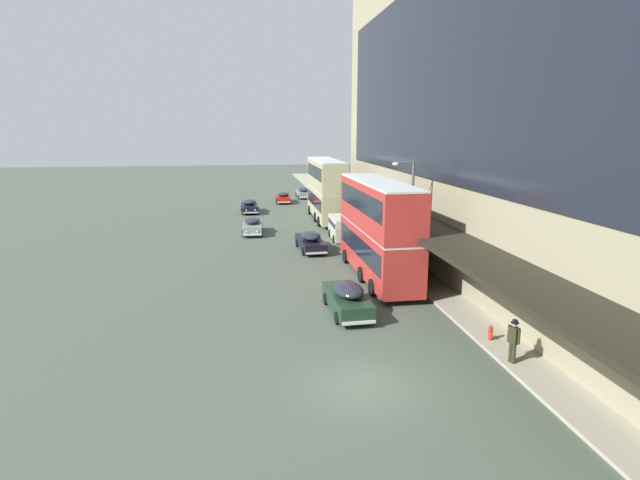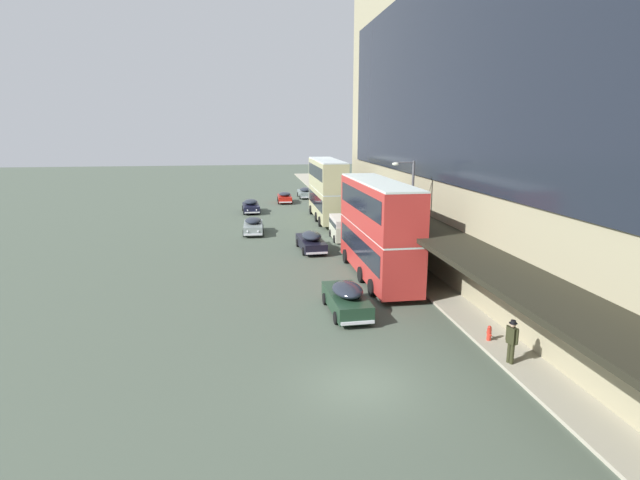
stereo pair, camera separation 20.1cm
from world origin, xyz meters
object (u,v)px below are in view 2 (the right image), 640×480
object	(u,v)px
sedan_lead_near	(253,226)
vw_van	(342,227)
sedan_oncoming_front	(305,193)
sedan_second_mid	(285,197)
street_lamp	(410,210)
sedan_lead_mid	(251,206)
fire_hydrant	(489,333)
pedestrian_at_kerb	(512,340)
transit_bus_kerbside_rear	(327,188)
sedan_trailing_near	(311,241)
transit_bus_kerbside_front	(378,226)
sedan_oncoming_rear	(347,298)

from	to	relation	value
sedan_lead_near	vw_van	xyz separation A→B (m)	(7.73, -3.43, 0.36)
sedan_oncoming_front	sedan_second_mid	bearing A→B (deg)	-126.03
sedan_second_mid	street_lamp	xyz separation A→B (m)	(5.51, -34.60, 3.71)
sedan_lead_mid	vw_van	xyz separation A→B (m)	(7.82, -15.58, 0.34)
fire_hydrant	pedestrian_at_kerb	bearing A→B (deg)	-95.33
fire_hydrant	sedan_second_mid	bearing A→B (deg)	97.28
street_lamp	transit_bus_kerbside_rear	bearing A→B (deg)	95.39
vw_van	pedestrian_at_kerb	world-z (taller)	pedestrian_at_kerb
sedan_lead_near	street_lamp	world-z (taller)	street_lamp
transit_bus_kerbside_rear	fire_hydrant	distance (m)	32.35
sedan_trailing_near	fire_hydrant	world-z (taller)	sedan_trailing_near
sedan_lead_near	pedestrian_at_kerb	distance (m)	30.02
pedestrian_at_kerb	fire_hydrant	world-z (taller)	pedestrian_at_kerb
transit_bus_kerbside_front	sedan_lead_mid	bearing A→B (deg)	105.99
street_lamp	sedan_oncoming_front	bearing A→B (deg)	93.34
fire_hydrant	vw_van	bearing A→B (deg)	96.26
sedan_oncoming_rear	pedestrian_at_kerb	size ratio (longest dim) A/B	2.67
sedan_oncoming_rear	sedan_oncoming_front	bearing A→B (deg)	86.12
sedan_lead_near	street_lamp	distance (m)	18.47
sedan_trailing_near	vw_van	distance (m)	5.11
sedan_lead_mid	pedestrian_at_kerb	world-z (taller)	pedestrian_at_kerb
sedan_trailing_near	vw_van	xyz separation A→B (m)	(3.26, 3.93, 0.32)
transit_bus_kerbside_front	transit_bus_kerbside_rear	size ratio (longest dim) A/B	1.00
transit_bus_kerbside_rear	sedan_trailing_near	distance (m)	14.12
sedan_second_mid	sedan_oncoming_front	size ratio (longest dim) A/B	0.91
sedan_oncoming_rear	sedan_trailing_near	bearing A→B (deg)	90.33
vw_van	pedestrian_at_kerb	bearing A→B (deg)	-84.78
sedan_oncoming_front	sedan_oncoming_rear	distance (m)	45.37
sedan_second_mid	street_lamp	world-z (taller)	street_lamp
sedan_lead_near	sedan_lead_mid	xyz separation A→B (m)	(-0.09, 12.16, 0.02)
pedestrian_at_kerb	fire_hydrant	xyz separation A→B (m)	(0.21, 2.25, -0.69)
pedestrian_at_kerb	street_lamp	size ratio (longest dim) A/B	0.25
sedan_lead_mid	sedan_second_mid	bearing A→B (deg)	58.40
sedan_trailing_near	street_lamp	size ratio (longest dim) A/B	0.69
sedan_lead_mid	fire_hydrant	xyz separation A→B (m)	(10.30, -38.21, -0.26)
sedan_trailing_near	sedan_second_mid	bearing A→B (deg)	90.17
sedan_lead_near	sedan_lead_mid	world-z (taller)	sedan_lead_mid
sedan_oncoming_rear	vw_van	size ratio (longest dim) A/B	1.08
sedan_second_mid	sedan_trailing_near	world-z (taller)	sedan_trailing_near
vw_van	street_lamp	bearing A→B (deg)	-79.49
sedan_trailing_near	sedan_lead_mid	bearing A→B (deg)	103.17
transit_bus_kerbside_rear	sedan_lead_mid	size ratio (longest dim) A/B	2.44
sedan_lead_mid	pedestrian_at_kerb	distance (m)	41.70
street_lamp	fire_hydrant	distance (m)	11.59
transit_bus_kerbside_front	street_lamp	world-z (taller)	street_lamp
sedan_lead_near	street_lamp	bearing A→B (deg)	-56.82
sedan_trailing_near	vw_van	size ratio (longest dim) A/B	1.11
sedan_oncoming_front	transit_bus_kerbside_front	bearing A→B (deg)	-89.79
sedan_lead_near	vw_van	size ratio (longest dim) A/B	0.98
street_lamp	fire_hydrant	size ratio (longest dim) A/B	10.57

